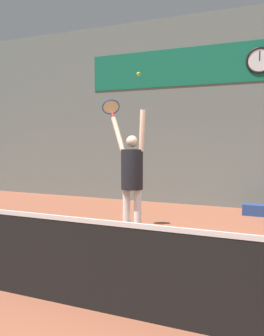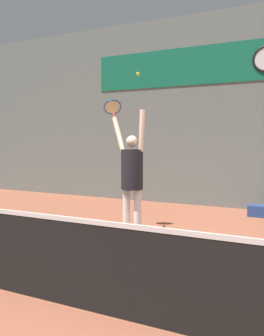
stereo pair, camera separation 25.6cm
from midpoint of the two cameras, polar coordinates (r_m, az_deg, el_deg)
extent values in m
plane|color=#9E563D|center=(4.54, 3.94, -17.66)|extent=(18.00, 18.00, 0.00)
cube|color=slate|center=(8.87, 14.99, 9.62)|extent=(18.00, 0.10, 5.00)
cube|color=#146B4C|center=(8.99, 15.09, 17.12)|extent=(6.62, 0.02, 0.98)
cube|color=black|center=(3.39, -3.08, -17.36)|extent=(8.32, 0.01, 0.91)
cube|color=white|center=(3.25, -3.12, -9.57)|extent=(8.32, 0.02, 0.05)
cylinder|color=white|center=(5.84, 0.32, -7.95)|extent=(0.13, 0.13, 0.89)
cylinder|color=white|center=(5.76, 2.25, -8.13)|extent=(0.13, 0.13, 0.89)
cylinder|color=black|center=(5.68, 1.29, -0.23)|extent=(0.38, 0.38, 0.69)
sphere|color=beige|center=(5.65, 1.30, 4.68)|extent=(0.20, 0.20, 0.20)
cylinder|color=beige|center=(5.57, 3.06, 6.53)|extent=(0.16, 0.16, 0.70)
cylinder|color=beige|center=(5.89, -1.09, 5.93)|extent=(0.40, 0.35, 0.64)
cylinder|color=red|center=(6.15, -1.96, 9.22)|extent=(0.12, 0.15, 0.15)
torus|color=#1E51A5|center=(6.35, -2.25, 10.55)|extent=(0.41, 0.39, 0.28)
cylinder|color=beige|center=(6.35, -2.25, 10.55)|extent=(0.35, 0.33, 0.23)
sphere|color=#CCDB2D|center=(5.63, 2.44, 16.05)|extent=(0.07, 0.07, 0.07)
camera|label=1|loc=(0.13, -88.71, 0.11)|focal=35.00mm
camera|label=2|loc=(0.13, 91.29, -0.11)|focal=35.00mm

